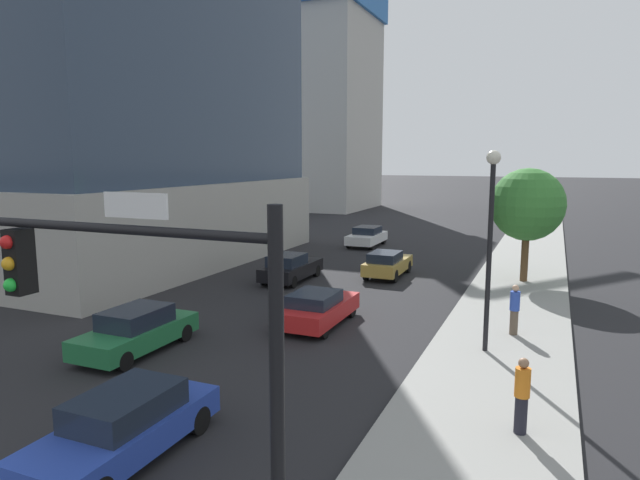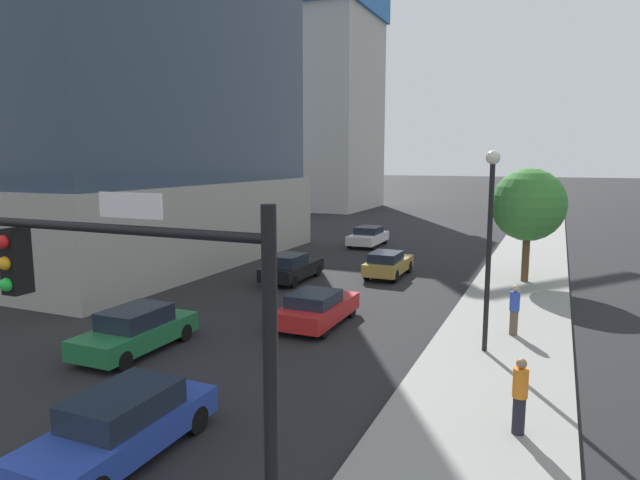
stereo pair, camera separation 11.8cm
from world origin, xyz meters
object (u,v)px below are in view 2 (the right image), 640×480
at_px(construction_building, 321,91).
at_px(pedestrian_blue_shirt, 514,309).
at_px(traffic_light_pole, 136,313).
at_px(street_lamp, 490,224).
at_px(car_gold, 388,264).
at_px(car_white, 368,236).
at_px(car_green, 136,330).
at_px(car_red, 317,308).
at_px(pedestrian_orange_shirt, 520,395).
at_px(car_black, 291,268).
at_px(car_blue, 121,426).
at_px(street_tree, 528,205).

xyz_separation_m(construction_building, pedestrian_blue_shirt, (26.83, -45.10, -13.54)).
bearing_deg(pedestrian_blue_shirt, traffic_light_pole, -107.21).
distance_m(street_lamp, pedestrian_blue_shirt, 3.90).
height_order(construction_building, car_gold, construction_building).
relative_size(traffic_light_pole, street_lamp, 1.00).
bearing_deg(car_white, car_green, -90.00).
distance_m(street_lamp, car_white, 22.71).
relative_size(traffic_light_pole, car_red, 1.52).
xyz_separation_m(car_red, pedestrian_blue_shirt, (6.98, 1.27, 0.40)).
distance_m(street_lamp, car_green, 11.91).
distance_m(street_lamp, car_gold, 12.53).
bearing_deg(car_white, pedestrian_blue_shirt, -57.47).
xyz_separation_m(car_red, car_green, (-4.30, -5.00, 0.04)).
height_order(car_white, pedestrian_orange_shirt, pedestrian_orange_shirt).
bearing_deg(street_lamp, car_red, 172.56).
bearing_deg(car_black, pedestrian_orange_shirt, -46.41).
xyz_separation_m(car_gold, car_white, (-4.30, 9.53, 0.00)).
distance_m(car_green, pedestrian_orange_shirt, 11.99).
xyz_separation_m(traffic_light_pole, pedestrian_blue_shirt, (4.29, 13.86, -3.03)).
bearing_deg(car_blue, street_lamp, 56.43).
relative_size(street_lamp, car_gold, 1.57).
distance_m(construction_building, pedestrian_blue_shirt, 54.20).
relative_size(street_lamp, car_black, 1.50).
xyz_separation_m(car_gold, car_red, (0.00, -9.44, -0.04)).
bearing_deg(car_blue, car_white, 98.38).
xyz_separation_m(car_black, car_red, (4.30, -6.43, -0.04)).
height_order(car_black, car_white, car_black).
height_order(car_gold, pedestrian_orange_shirt, pedestrian_orange_shirt).
bearing_deg(car_black, car_blue, -75.54).
xyz_separation_m(street_tree, car_white, (-11.13, 8.44, -3.30)).
bearing_deg(car_blue, construction_building, 109.32).
distance_m(car_black, pedestrian_blue_shirt, 12.41).
height_order(construction_building, car_black, construction_building).
relative_size(car_black, car_red, 1.01).
height_order(traffic_light_pole, car_gold, traffic_light_pole).
relative_size(street_tree, car_gold, 1.40).
relative_size(traffic_light_pole, street_tree, 1.12).
distance_m(traffic_light_pole, pedestrian_blue_shirt, 14.82).
relative_size(street_tree, car_red, 1.35).
distance_m(traffic_light_pole, car_black, 20.55).
xyz_separation_m(car_gold, car_black, (-4.30, -3.01, -0.00)).
bearing_deg(car_green, car_blue, -50.70).
height_order(street_lamp, car_black, street_lamp).
height_order(car_blue, car_red, car_blue).
height_order(car_white, car_green, car_green).
xyz_separation_m(car_gold, pedestrian_orange_shirt, (7.63, -15.54, 0.34)).
relative_size(street_lamp, pedestrian_blue_shirt, 3.58).
height_order(street_lamp, car_white, street_lamp).
bearing_deg(pedestrian_blue_shirt, pedestrian_orange_shirt, -84.97).
relative_size(car_black, car_white, 1.02).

